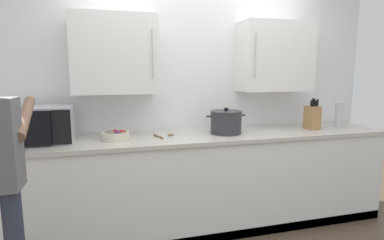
# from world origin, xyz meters

# --- Properties ---
(back_wall_tiled) EXTENTS (3.93, 0.44, 2.89)m
(back_wall_tiled) POSITION_xyz_m (0.00, 1.03, 1.50)
(back_wall_tiled) COLOR white
(back_wall_tiled) RESTS_ON ground_plane
(counter_unit) EXTENTS (3.63, 0.69, 0.93)m
(counter_unit) POSITION_xyz_m (0.00, 0.69, 0.46)
(counter_unit) COLOR white
(counter_unit) RESTS_ON ground_plane
(microwave_oven) EXTENTS (0.51, 0.42, 0.30)m
(microwave_oven) POSITION_xyz_m (-1.46, 0.73, 1.08)
(microwave_oven) COLOR #B7BABF
(microwave_oven) RESTS_ON counter_unit
(stock_pot) EXTENTS (0.40, 0.30, 0.25)m
(stock_pot) POSITION_xyz_m (0.20, 0.68, 1.04)
(stock_pot) COLOR #2D2D33
(stock_pot) RESTS_ON counter_unit
(thermos_flask) EXTENTS (0.08, 0.08, 0.26)m
(thermos_flask) POSITION_xyz_m (1.49, 0.68, 1.06)
(thermos_flask) COLOR #B7BABF
(thermos_flask) RESTS_ON counter_unit
(wooden_spoon) EXTENTS (0.19, 0.19, 0.02)m
(wooden_spoon) POSITION_xyz_m (-0.39, 0.69, 0.94)
(wooden_spoon) COLOR brown
(wooden_spoon) RESTS_ON counter_unit
(fruit_bowl) EXTENTS (0.24, 0.24, 0.09)m
(fruit_bowl) POSITION_xyz_m (-0.83, 0.66, 0.97)
(fruit_bowl) COLOR beige
(fruit_bowl) RESTS_ON counter_unit
(knife_block) EXTENTS (0.11, 0.15, 0.32)m
(knife_block) POSITION_xyz_m (1.14, 0.66, 1.05)
(knife_block) COLOR #A37547
(knife_block) RESTS_ON counter_unit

